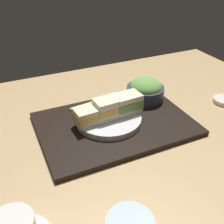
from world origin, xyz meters
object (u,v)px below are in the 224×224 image
sandwich_plate (109,119)px  salad_bowl (145,90)px  sandwich_near (127,103)px  sandwich_far (89,115)px  sandwich_middle (108,108)px  chopsticks_pair (100,101)px  small_sauce_dish (224,100)px

sandwich_plate → salad_bowl: salad_bowl is taller
sandwich_near → salad_bowl: same height
sandwich_near → sandwich_far: size_ratio=0.99×
sandwich_plate → sandwich_far: bearing=2.0°
sandwich_plate → sandwich_far: (6.03, 0.21, 3.05)cm
sandwich_middle → salad_bowl: same height
sandwich_near → chopsticks_pair: bearing=-71.4°
sandwich_near → sandwich_plate: bearing=2.0°
sandwich_middle → salad_bowl: (-16.46, -7.16, -1.21)cm
sandwich_middle → chopsticks_pair: sandwich_middle is taller
sandwich_near → sandwich_far: sandwich_near is taller
sandwich_far → chopsticks_pair: bearing=-125.0°
sandwich_middle → small_sauce_dish: sandwich_middle is taller
sandwich_plate → chopsticks_pair: (-2.20, -11.55, -0.49)cm
chopsticks_pair → sandwich_far: bearing=55.0°
sandwich_plate → sandwich_middle: (0.00, 0.00, 3.73)cm
sandwich_middle → salad_bowl: 17.99cm
sandwich_plate → sandwich_near: size_ratio=2.28×
sandwich_far → small_sauce_dish: sandwich_far is taller
sandwich_plate → salad_bowl: bearing=-156.5°
sandwich_middle → sandwich_far: bearing=2.0°
sandwich_middle → chopsticks_pair: (-2.20, -11.55, -4.23)cm
sandwich_middle → sandwich_far: sandwich_middle is taller
sandwich_plate → chopsticks_pair: sandwich_plate is taller
sandwich_plate → small_sauce_dish: (-41.24, 3.56, -1.68)cm
sandwich_plate → salad_bowl: (-16.46, -7.16, 2.52)cm
salad_bowl → chopsticks_pair: salad_bowl is taller
sandwich_near → sandwich_middle: bearing=2.0°
sandwich_far → small_sauce_dish: size_ratio=1.19×
sandwich_far → small_sauce_dish: 47.63cm
sandwich_plate → sandwich_near: 7.08cm
sandwich_far → salad_bowl: (-22.49, -7.37, -0.53)cm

